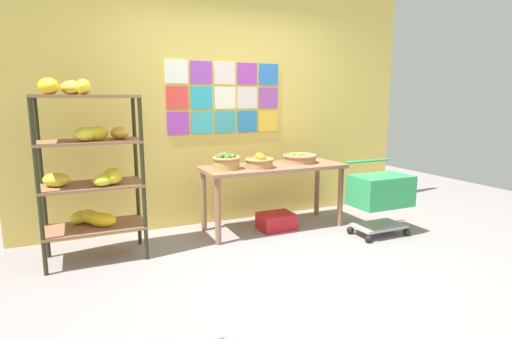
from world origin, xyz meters
TOP-DOWN VIEW (x-y plane):
  - ground at (0.00, 0.00)m, footprint 9.28×9.28m
  - back_wall_with_art at (-0.00, 1.67)m, footprint 4.75×0.07m
  - banana_shelf_unit at (-1.56, 1.02)m, footprint 0.86×0.52m
  - display_table at (0.32, 1.15)m, footprint 1.60×0.61m
  - fruit_basket_back_right at (0.68, 1.20)m, footprint 0.40×0.40m
  - fruit_basket_centre at (0.11, 1.07)m, footprint 0.31×0.31m
  - fruit_basket_right at (-0.24, 1.14)m, footprint 0.30×0.30m
  - produce_crate_under_table at (0.33, 1.10)m, footprint 0.39×0.30m
  - shopping_cart at (1.25, 0.47)m, footprint 0.61×0.44m

SIDE VIEW (x-z plane):
  - ground at x=0.00m, z-range 0.00..0.00m
  - produce_crate_under_table at x=0.33m, z-range 0.00..0.18m
  - shopping_cart at x=1.25m, z-range 0.07..0.85m
  - display_table at x=0.32m, z-range 0.27..0.99m
  - fruit_basket_back_right at x=0.68m, z-range 0.72..0.84m
  - fruit_basket_centre at x=0.11m, z-range 0.71..0.87m
  - fruit_basket_right at x=-0.24m, z-range 0.72..0.90m
  - banana_shelf_unit at x=-1.56m, z-range 0.11..1.73m
  - back_wall_with_art at x=0.00m, z-range 0.00..2.89m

